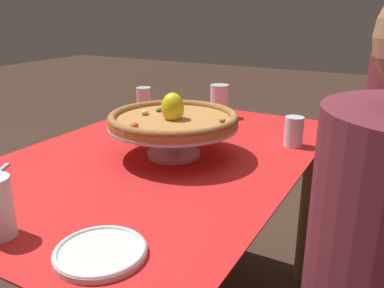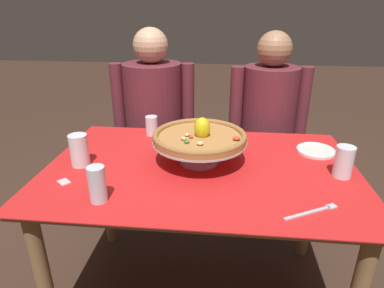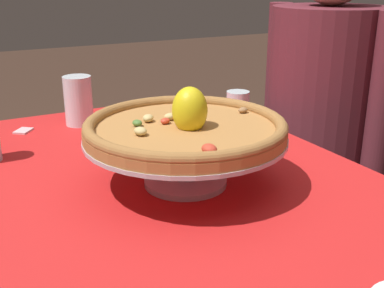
{
  "view_description": "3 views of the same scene",
  "coord_description": "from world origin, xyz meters",
  "px_view_note": "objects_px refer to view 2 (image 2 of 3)",
  "views": [
    {
      "loc": [
        1.02,
        0.67,
        1.17
      ],
      "look_at": [
        0.0,
        0.11,
        0.78
      ],
      "focal_mm": 37.77,
      "sensor_mm": 36.0,
      "label": 1
    },
    {
      "loc": [
        0.09,
        -1.26,
        1.37
      ],
      "look_at": [
        -0.04,
        0.05,
        0.81
      ],
      "focal_mm": 30.78,
      "sensor_mm": 36.0,
      "label": 2
    },
    {
      "loc": [
        0.8,
        -0.37,
        1.14
      ],
      "look_at": [
        -0.05,
        0.08,
        0.79
      ],
      "focal_mm": 45.16,
      "sensor_mm": 36.0,
      "label": 3
    }
  ],
  "objects_px": {
    "water_glass_back_left": "(152,127)",
    "water_glass_side_left": "(79,152)",
    "water_glass_side_right": "(343,164)",
    "diner_right": "(266,137)",
    "sugar_packet": "(64,182)",
    "pizza": "(200,136)",
    "water_glass_front_left": "(98,186)",
    "side_plate": "(316,150)",
    "dinner_fork": "(314,211)",
    "diner_left": "(155,129)",
    "pizza_stand": "(200,146)"
  },
  "relations": [
    {
      "from": "water_glass_side_right",
      "to": "sugar_packet",
      "type": "height_order",
      "value": "water_glass_side_right"
    },
    {
      "from": "water_glass_front_left",
      "to": "sugar_packet",
      "type": "distance_m",
      "value": 0.22
    },
    {
      "from": "sugar_packet",
      "to": "pizza_stand",
      "type": "bearing_deg",
      "value": 24.66
    },
    {
      "from": "water_glass_front_left",
      "to": "diner_left",
      "type": "distance_m",
      "value": 1.04
    },
    {
      "from": "sugar_packet",
      "to": "side_plate",
      "type": "bearing_deg",
      "value": 20.77
    },
    {
      "from": "water_glass_side_right",
      "to": "pizza_stand",
      "type": "bearing_deg",
      "value": 173.27
    },
    {
      "from": "pizza",
      "to": "water_glass_side_left",
      "type": "distance_m",
      "value": 0.52
    },
    {
      "from": "dinner_fork",
      "to": "sugar_packet",
      "type": "bearing_deg",
      "value": 173.58
    },
    {
      "from": "pizza",
      "to": "water_glass_front_left",
      "type": "bearing_deg",
      "value": -133.73
    },
    {
      "from": "diner_left",
      "to": "diner_right",
      "type": "relative_size",
      "value": 1.01
    },
    {
      "from": "water_glass_back_left",
      "to": "water_glass_side_right",
      "type": "height_order",
      "value": "water_glass_side_right"
    },
    {
      "from": "water_glass_side_left",
      "to": "diner_right",
      "type": "xyz_separation_m",
      "value": [
        0.88,
        0.75,
        -0.19
      ]
    },
    {
      "from": "sugar_packet",
      "to": "diner_left",
      "type": "bearing_deg",
      "value": 80.09
    },
    {
      "from": "water_glass_side_left",
      "to": "diner_right",
      "type": "bearing_deg",
      "value": 40.44
    },
    {
      "from": "water_glass_front_left",
      "to": "diner_right",
      "type": "distance_m",
      "value": 1.24
    },
    {
      "from": "water_glass_front_left",
      "to": "water_glass_side_right",
      "type": "distance_m",
      "value": 0.95
    },
    {
      "from": "sugar_packet",
      "to": "water_glass_front_left",
      "type": "bearing_deg",
      "value": -30.63
    },
    {
      "from": "dinner_fork",
      "to": "water_glass_front_left",
      "type": "bearing_deg",
      "value": -179.64
    },
    {
      "from": "pizza",
      "to": "side_plate",
      "type": "bearing_deg",
      "value": 16.86
    },
    {
      "from": "water_glass_back_left",
      "to": "sugar_packet",
      "type": "xyz_separation_m",
      "value": [
        -0.23,
        -0.54,
        -0.04
      ]
    },
    {
      "from": "water_glass_back_left",
      "to": "diner_left",
      "type": "xyz_separation_m",
      "value": [
        -0.07,
        0.38,
        -0.15
      ]
    },
    {
      "from": "water_glass_side_left",
      "to": "pizza",
      "type": "bearing_deg",
      "value": 8.81
    },
    {
      "from": "water_glass_front_left",
      "to": "diner_left",
      "type": "relative_size",
      "value": 0.11
    },
    {
      "from": "water_glass_back_left",
      "to": "diner_left",
      "type": "distance_m",
      "value": 0.42
    },
    {
      "from": "water_glass_front_left",
      "to": "dinner_fork",
      "type": "bearing_deg",
      "value": 0.36
    },
    {
      "from": "pizza",
      "to": "water_glass_side_right",
      "type": "relative_size",
      "value": 3.1
    },
    {
      "from": "water_glass_front_left",
      "to": "side_plate",
      "type": "xyz_separation_m",
      "value": [
        0.86,
        0.5,
        -0.05
      ]
    },
    {
      "from": "side_plate",
      "to": "pizza_stand",
      "type": "bearing_deg",
      "value": -163.15
    },
    {
      "from": "water_glass_front_left",
      "to": "water_glass_side_right",
      "type": "relative_size",
      "value": 1.02
    },
    {
      "from": "sugar_packet",
      "to": "diner_right",
      "type": "xyz_separation_m",
      "value": [
        0.88,
        0.9,
        -0.14
      ]
    },
    {
      "from": "side_plate",
      "to": "water_glass_side_right",
      "type": "bearing_deg",
      "value": -78.91
    },
    {
      "from": "dinner_fork",
      "to": "diner_right",
      "type": "distance_m",
      "value": 1.02
    },
    {
      "from": "pizza",
      "to": "water_glass_side_right",
      "type": "xyz_separation_m",
      "value": [
        0.58,
        -0.07,
        -0.07
      ]
    },
    {
      "from": "side_plate",
      "to": "diner_right",
      "type": "relative_size",
      "value": 0.14
    },
    {
      "from": "water_glass_back_left",
      "to": "water_glass_side_left",
      "type": "distance_m",
      "value": 0.45
    },
    {
      "from": "pizza",
      "to": "water_glass_back_left",
      "type": "height_order",
      "value": "pizza"
    },
    {
      "from": "pizza_stand",
      "to": "diner_left",
      "type": "relative_size",
      "value": 0.32
    },
    {
      "from": "water_glass_side_right",
      "to": "diner_right",
      "type": "height_order",
      "value": "diner_right"
    },
    {
      "from": "dinner_fork",
      "to": "diner_left",
      "type": "xyz_separation_m",
      "value": [
        -0.76,
        1.02,
        -0.11
      ]
    },
    {
      "from": "water_glass_side_left",
      "to": "sugar_packet",
      "type": "distance_m",
      "value": 0.17
    },
    {
      "from": "water_glass_side_left",
      "to": "dinner_fork",
      "type": "xyz_separation_m",
      "value": [
        0.92,
        -0.26,
        -0.06
      ]
    },
    {
      "from": "water_glass_back_left",
      "to": "diner_right",
      "type": "bearing_deg",
      "value": 29.28
    },
    {
      "from": "water_glass_side_left",
      "to": "diner_left",
      "type": "distance_m",
      "value": 0.8
    },
    {
      "from": "water_glass_side_left",
      "to": "diner_left",
      "type": "xyz_separation_m",
      "value": [
        0.16,
        0.76,
        -0.17
      ]
    },
    {
      "from": "pizza",
      "to": "water_glass_front_left",
      "type": "distance_m",
      "value": 0.48
    },
    {
      "from": "pizza",
      "to": "diner_right",
      "type": "xyz_separation_m",
      "value": [
        0.37,
        0.67,
        -0.26
      ]
    },
    {
      "from": "sugar_packet",
      "to": "pizza",
      "type": "bearing_deg",
      "value": 24.65
    },
    {
      "from": "pizza",
      "to": "side_plate",
      "type": "relative_size",
      "value": 2.27
    },
    {
      "from": "water_glass_side_right",
      "to": "diner_left",
      "type": "xyz_separation_m",
      "value": [
        -0.93,
        0.75,
        -0.17
      ]
    },
    {
      "from": "pizza",
      "to": "water_glass_back_left",
      "type": "distance_m",
      "value": 0.42
    }
  ]
}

